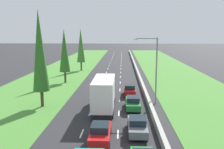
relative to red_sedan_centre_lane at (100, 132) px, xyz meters
name	(u,v)px	position (x,y,z in m)	size (l,w,h in m)	color
ground_plane	(114,70)	(-0.20, 40.49, -0.81)	(300.00, 300.00, 0.00)	#28282B
grass_verge_left	(65,70)	(-12.85, 40.49, -0.79)	(14.00, 140.00, 0.04)	#478433
grass_verge_right	(170,71)	(14.15, 40.49, -0.79)	(14.00, 140.00, 0.04)	#478433
median_barrier	(136,69)	(5.50, 40.49, -0.39)	(0.44, 120.00, 0.85)	#9E9B93
lane_markings	(114,70)	(-0.20, 40.49, -0.81)	(3.64, 116.00, 0.01)	white
red_sedan_centre_lane	(100,132)	(0.00, 0.00, 0.00)	(1.82, 4.50, 1.64)	red
white_box_truck_centre_lane	(104,93)	(-0.29, 8.80, 1.37)	(2.46, 9.40, 4.18)	black
grey_sedan_right_lane	(137,125)	(3.40, 1.78, 0.00)	(1.82, 4.50, 1.64)	slate
green_sedan_right_lane	(133,103)	(3.31, 9.28, 0.00)	(1.82, 4.50, 1.64)	#237A33
red_hatchback_right_lane	(130,90)	(3.09, 15.96, 0.02)	(1.74, 3.90, 1.72)	red
poplar_tree_second	(40,51)	(-8.53, 9.70, 6.50)	(2.11, 2.11, 12.52)	#4C3823
poplar_tree_third	(64,51)	(-9.09, 24.97, 5.36)	(2.06, 2.06, 10.25)	#4C3823
poplar_tree_fourth	(81,46)	(-8.53, 40.01, 5.52)	(2.06, 2.06, 10.57)	#4C3823
street_light_mast	(154,66)	(6.14, 11.70, 4.42)	(3.20, 0.28, 9.00)	gray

